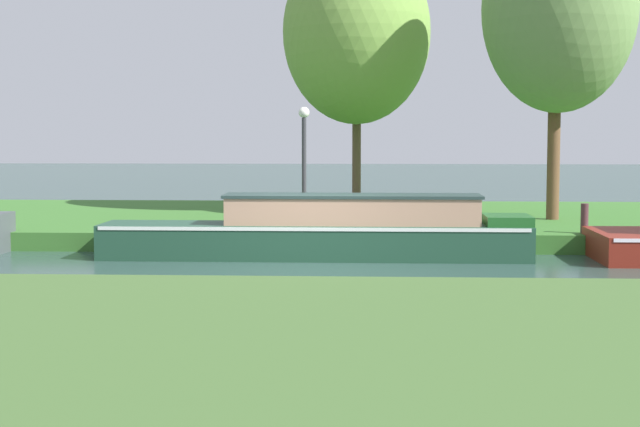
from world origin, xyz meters
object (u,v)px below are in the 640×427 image
forest_barge (327,232)px  lamp_post (304,152)px  willow_tree_left (357,32)px  mooring_post_far (584,218)px  mooring_post_near (397,220)px  willow_tree_centre (559,9)px

forest_barge → lamp_post: 2.51m
willow_tree_left → mooring_post_far: bearing=-50.4°
mooring_post_near → forest_barge: bearing=-137.6°
forest_barge → willow_tree_left: willow_tree_left is taller
willow_tree_left → mooring_post_near: willow_tree_left is taller
forest_barge → lamp_post: lamp_post is taller
forest_barge → mooring_post_far: (5.37, 1.31, 0.18)m
forest_barge → willow_tree_left: (0.46, 7.23, 4.66)m
forest_barge → lamp_post: size_ratio=3.21×
willow_tree_left → mooring_post_near: 7.52m
lamp_post → mooring_post_far: size_ratio=4.26×
willow_tree_left → mooring_post_far: willow_tree_left is taller
forest_barge → mooring_post_near: 1.94m
willow_tree_left → lamp_post: size_ratio=2.72×
willow_tree_left → willow_tree_centre: bearing=-31.6°
mooring_post_near → mooring_post_far: size_ratio=0.83×
mooring_post_far → willow_tree_centre: bearing=91.4°
lamp_post → mooring_post_near: 2.54m
lamp_post → mooring_post_near: size_ratio=5.13×
willow_tree_left → lamp_post: 6.28m
mooring_post_far → lamp_post: bearing=174.6°
willow_tree_centre → lamp_post: size_ratio=2.81×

